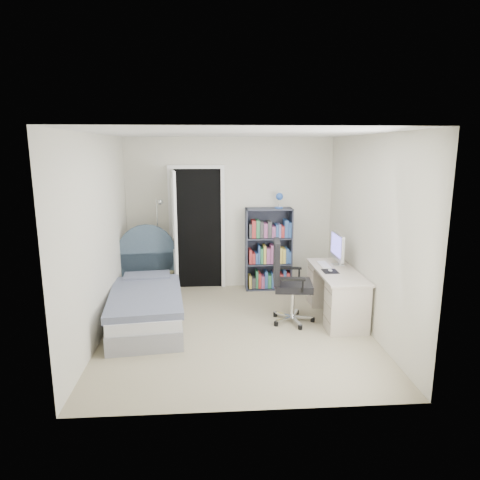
{
  "coord_description": "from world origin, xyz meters",
  "views": [
    {
      "loc": [
        -0.32,
        -5.24,
        2.32
      ],
      "look_at": [
        0.07,
        0.35,
        1.12
      ],
      "focal_mm": 32.0,
      "sensor_mm": 36.0,
      "label": 1
    }
  ],
  "objects": [
    {
      "name": "desk",
      "position": [
        1.41,
        0.34,
        0.37
      ],
      "size": [
        0.55,
        1.38,
        1.14
      ],
      "color": "#C1B4A2",
      "rests_on": "ground"
    },
    {
      "name": "nightstand",
      "position": [
        -1.11,
        1.34,
        0.36
      ],
      "size": [
        0.36,
        0.36,
        0.55
      ],
      "color": "#CABB7C",
      "rests_on": "ground"
    },
    {
      "name": "bookcase",
      "position": [
        0.64,
        1.63,
        0.63
      ],
      "size": [
        0.77,
        0.33,
        1.62
      ],
      "color": "#373C4C",
      "rests_on": "ground"
    },
    {
      "name": "room_shell",
      "position": [
        0.0,
        0.0,
        1.25
      ],
      "size": [
        3.5,
        3.7,
        2.6
      ],
      "color": "gray",
      "rests_on": "ground"
    },
    {
      "name": "floor_lamp",
      "position": [
        -1.15,
        1.49,
        0.63
      ],
      "size": [
        0.22,
        0.22,
        1.55
      ],
      "color": "silver",
      "rests_on": "ground"
    },
    {
      "name": "door",
      "position": [
        -0.77,
        1.51,
        1.03
      ],
      "size": [
        0.92,
        0.82,
        2.06
      ],
      "color": "black",
      "rests_on": "ground"
    },
    {
      "name": "bed",
      "position": [
        -1.21,
        0.36,
        0.27
      ],
      "size": [
        1.11,
        2.02,
        1.19
      ],
      "color": "gray",
      "rests_on": "ground"
    },
    {
      "name": "office_chair",
      "position": [
        0.68,
        0.2,
        0.62
      ],
      "size": [
        0.6,
        0.61,
        1.13
      ],
      "color": "silver",
      "rests_on": "ground"
    }
  ]
}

